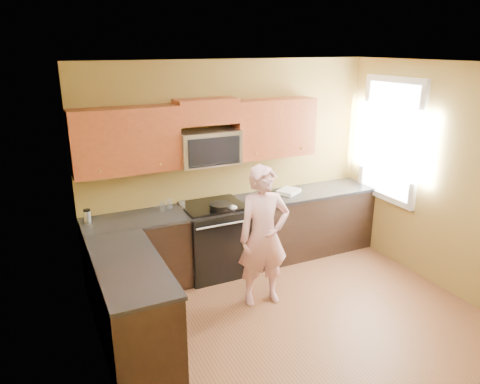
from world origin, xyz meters
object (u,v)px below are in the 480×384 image
stove (214,239)px  frying_pan (221,208)px  butter_tub (270,197)px  travel_mug (88,223)px  microwave (208,164)px  woman (264,236)px

stove → frying_pan: size_ratio=1.96×
stove → butter_tub: butter_tub is taller
stove → travel_mug: size_ratio=5.58×
stove → travel_mug: 1.57m
microwave → butter_tub: (0.83, -0.11, -0.53)m
microwave → butter_tub: microwave is taller
stove → travel_mug: bearing=176.3°
butter_tub → travel_mug: bearing=178.0°
woman → microwave: bearing=112.8°
frying_pan → butter_tub: bearing=1.7°
stove → woman: bearing=-73.8°
butter_tub → travel_mug: size_ratio=0.76×
microwave → travel_mug: microwave is taller
frying_pan → travel_mug: 1.56m
butter_tub → travel_mug: (-2.33, 0.08, 0.00)m
frying_pan → butter_tub: 0.81m
butter_tub → stove: bearing=-179.0°
frying_pan → butter_tub: (0.79, 0.18, -0.03)m
woman → frying_pan: 0.76m
frying_pan → butter_tub: frying_pan is taller
woman → butter_tub: bearing=65.8°
stove → woman: (0.26, -0.88, 0.34)m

